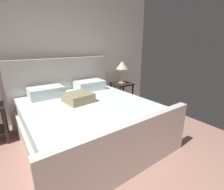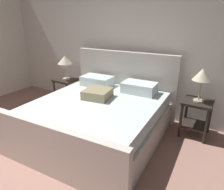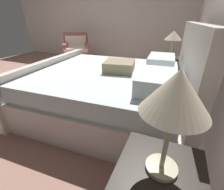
# 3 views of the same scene
# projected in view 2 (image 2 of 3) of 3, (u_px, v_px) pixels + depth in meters

# --- Properties ---
(wall_back) EXTENTS (5.42, 0.12, 2.78)m
(wall_back) POSITION_uv_depth(u_px,v_px,m) (113.00, 41.00, 4.16)
(wall_back) COLOR silver
(wall_back) RESTS_ON ground
(bed) EXTENTS (2.12, 2.23, 1.24)m
(bed) POSITION_uv_depth(u_px,v_px,m) (99.00, 116.00, 3.32)
(bed) COLOR silver
(bed) RESTS_ON ground
(nightstand_right) EXTENTS (0.44, 0.44, 0.60)m
(nightstand_right) POSITION_uv_depth(u_px,v_px,m) (196.00, 112.00, 3.32)
(nightstand_right) COLOR black
(nightstand_right) RESTS_ON ground
(table_lamp_right) EXTENTS (0.29, 0.29, 0.53)m
(table_lamp_right) POSITION_uv_depth(u_px,v_px,m) (202.00, 75.00, 3.11)
(table_lamp_right) COLOR #B7B293
(table_lamp_right) RESTS_ON nightstand_right
(nightstand_left) EXTENTS (0.44, 0.44, 0.60)m
(nightstand_left) POSITION_uv_depth(u_px,v_px,m) (67.00, 88.00, 4.49)
(nightstand_left) COLOR black
(nightstand_left) RESTS_ON ground
(table_lamp_left) EXTENTS (0.31, 0.31, 0.49)m
(table_lamp_left) POSITION_uv_depth(u_px,v_px,m) (65.00, 61.00, 4.28)
(table_lamp_left) COLOR #B7B293
(table_lamp_left) RESTS_ON nightstand_left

